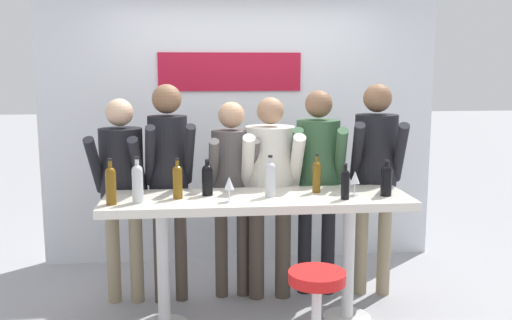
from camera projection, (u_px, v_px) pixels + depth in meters
The scene contains 19 objects.
back_wall at pixel (241, 122), 5.54m from camera, with size 3.81×0.12×2.72m.
tasting_table at pixel (257, 217), 4.13m from camera, with size 2.21×0.63×0.97m.
bar_stool at pixel (316, 308), 3.45m from camera, with size 0.37×0.37×0.68m.
person_far_left at pixel (122, 178), 4.49m from camera, with size 0.44×0.55×1.65m.
person_left at pixel (168, 167), 4.48m from camera, with size 0.41×0.55×1.76m.
person_center_left at pixel (232, 177), 4.61m from camera, with size 0.40×0.50×1.62m.
person_center at pixel (270, 177), 4.57m from camera, with size 0.48×0.55×1.66m.
person_center_right at pixel (318, 170), 4.66m from camera, with size 0.48×0.58×1.71m.
person_right at pixel (375, 166), 4.64m from camera, with size 0.48×0.59×1.76m.
wine_bottle_0 at pixel (345, 183), 3.99m from camera, with size 0.06×0.06×0.26m.
wine_bottle_1 at pixel (317, 175), 4.21m from camera, with size 0.06×0.06×0.29m.
wine_bottle_2 at pixel (207, 178), 4.11m from camera, with size 0.08×0.08×0.27m.
wine_bottle_3 at pixel (270, 178), 4.07m from camera, with size 0.08×0.08×0.30m.
wine_bottle_4 at pixel (111, 184), 3.84m from camera, with size 0.07×0.07×0.32m.
wine_bottle_5 at pixel (137, 182), 3.89m from camera, with size 0.08×0.08×0.32m.
wine_bottle_6 at pixel (386, 179), 4.10m from camera, with size 0.08×0.08×0.26m.
wine_bottle_7 at pixel (177, 180), 4.01m from camera, with size 0.07×0.07×0.29m.
wine_glass_0 at pixel (229, 184), 3.92m from camera, with size 0.07×0.07×0.18m.
wine_glass_1 at pixel (355, 178), 4.12m from camera, with size 0.07×0.07×0.18m.
Camera 1 is at (-0.42, -3.98, 1.89)m, focal length 40.00 mm.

